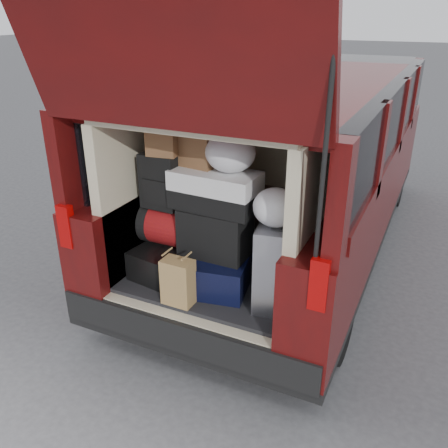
{
  "coord_description": "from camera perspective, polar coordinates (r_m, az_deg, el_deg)",
  "views": [
    {
      "loc": [
        1.32,
        -2.48,
        2.34
      ],
      "look_at": [
        0.05,
        0.2,
        1.0
      ],
      "focal_mm": 38.0,
      "sensor_mm": 36.0,
      "label": 1
    }
  ],
  "objects": [
    {
      "name": "kraft_bag",
      "position": [
        3.15,
        -5.54,
        -6.95
      ],
      "size": [
        0.21,
        0.13,
        0.32
      ],
      "primitive_type": "cube",
      "rotation": [
        0.0,
        0.0,
        -0.01
      ],
      "color": "#A67D4B",
      "rests_on": "load_floor"
    },
    {
      "name": "minivan",
      "position": [
        4.75,
        8.01,
        6.66
      ],
      "size": [
        1.9,
        5.35,
        2.77
      ],
      "color": "black",
      "rests_on": "ground"
    },
    {
      "name": "black_hardshell",
      "position": [
        3.54,
        -6.45,
        -4.17
      ],
      "size": [
        0.47,
        0.59,
        0.22
      ],
      "primitive_type": "cube",
      "rotation": [
        0.0,
        0.0,
        -0.14
      ],
      "color": "black",
      "rests_on": "load_floor"
    },
    {
      "name": "load_floor",
      "position": [
        3.69,
        -0.27,
        -9.66
      ],
      "size": [
        1.24,
        1.05,
        0.55
      ],
      "primitive_type": "cube",
      "color": "black",
      "rests_on": "ground"
    },
    {
      "name": "ground",
      "position": [
        3.66,
        -2.18,
        -15.41
      ],
      "size": [
        80.0,
        80.0,
        0.0
      ],
      "primitive_type": "plane",
      "color": "#3D3E40",
      "rests_on": "ground"
    },
    {
      "name": "navy_hardshell",
      "position": [
        3.36,
        -0.65,
        -5.42
      ],
      "size": [
        0.53,
        0.6,
        0.23
      ],
      "primitive_type": "cube",
      "rotation": [
        0.0,
        0.0,
        0.18
      ],
      "color": "black",
      "rests_on": "load_floor"
    },
    {
      "name": "backpack",
      "position": [
        3.32,
        -7.57,
        5.16
      ],
      "size": [
        0.27,
        0.17,
        0.39
      ],
      "primitive_type": "cube",
      "rotation": [
        0.0,
        0.0,
        -0.03
      ],
      "color": "black",
      "rests_on": "red_duffel"
    },
    {
      "name": "red_duffel",
      "position": [
        3.44,
        -6.04,
        -0.2
      ],
      "size": [
        0.46,
        0.3,
        0.3
      ],
      "primitive_type": "cube",
      "rotation": [
        0.0,
        0.0,
        0.0
      ],
      "color": "#9C150E",
      "rests_on": "black_hardshell"
    },
    {
      "name": "twotone_duffel",
      "position": [
        3.15,
        -1.05,
        4.11
      ],
      "size": [
        0.59,
        0.33,
        0.26
      ],
      "primitive_type": "cube",
      "rotation": [
        0.0,
        0.0,
        -0.04
      ],
      "color": "white",
      "rests_on": "black_soft_case"
    },
    {
      "name": "grocery_sack_lower",
      "position": [
        3.22,
        -7.26,
        9.86
      ],
      "size": [
        0.22,
        0.19,
        0.18
      ],
      "primitive_type": "cube",
      "rotation": [
        0.0,
        0.0,
        0.14
      ],
      "color": "brown",
      "rests_on": "backpack"
    },
    {
      "name": "plastic_bag_right",
      "position": [
        2.88,
        6.22,
        1.99
      ],
      "size": [
        0.3,
        0.28,
        0.24
      ],
      "primitive_type": "ellipsoid",
      "rotation": [
        0.0,
        0.0,
        -0.06
      ],
      "color": "white",
      "rests_on": "silver_roller"
    },
    {
      "name": "black_soft_case",
      "position": [
        3.24,
        -1.06,
        -0.97
      ],
      "size": [
        0.47,
        0.28,
        0.33
      ],
      "primitive_type": "cube",
      "rotation": [
        0.0,
        0.0,
        -0.01
      ],
      "color": "black",
      "rests_on": "navy_hardshell"
    },
    {
      "name": "grocery_sack_upper",
      "position": [
        3.2,
        -2.86,
        9.11
      ],
      "size": [
        0.26,
        0.22,
        0.24
      ],
      "primitive_type": "cube",
      "rotation": [
        0.0,
        0.0,
        -0.12
      ],
      "color": "brown",
      "rests_on": "twotone_duffel"
    },
    {
      "name": "plastic_bag_center",
      "position": [
        3.05,
        0.78,
        8.63
      ],
      "size": [
        0.38,
        0.36,
        0.26
      ],
      "primitive_type": "ellipsoid",
      "rotation": [
        0.0,
        0.0,
        -0.18
      ],
      "color": "white",
      "rests_on": "twotone_duffel"
    },
    {
      "name": "silver_roller",
      "position": [
        3.09,
        6.32,
        -4.85
      ],
      "size": [
        0.3,
        0.42,
        0.58
      ],
      "primitive_type": "cube",
      "rotation": [
        0.0,
        0.0,
        0.18
      ],
      "color": "white",
      "rests_on": "load_floor"
    }
  ]
}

